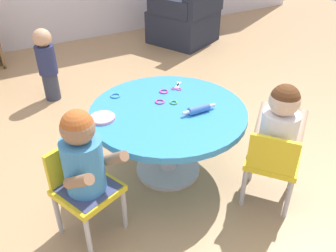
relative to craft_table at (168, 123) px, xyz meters
name	(u,v)px	position (x,y,z in m)	size (l,w,h in m)	color
ground_plane	(168,170)	(0.00, 0.00, -0.39)	(10.00, 10.00, 0.00)	tan
craft_table	(168,123)	(0.00, 0.00, 0.00)	(1.00, 1.00, 0.49)	silver
child_chair_left	(83,186)	(-0.64, -0.21, -0.08)	(0.39, 0.39, 0.54)	#B7B7BC
seated_child_left	(83,156)	(-0.63, -0.25, 0.14)	(0.37, 0.42, 0.51)	#3F4772
child_chair_right	(272,162)	(0.39, -0.55, -0.08)	(0.42, 0.42, 0.54)	#B7B7BC
seated_child_right	(280,126)	(0.42, -0.53, 0.14)	(0.44, 0.42, 0.51)	#3F4772
armchair_dark	(187,18)	(1.49, 2.15, -0.08)	(0.93, 0.94, 0.85)	#232838
toddler_standing	(47,63)	(-0.42, 1.45, -0.03)	(0.17, 0.17, 0.67)	#33384C
rolling_pin	(199,109)	(0.15, -0.13, 0.13)	(0.23, 0.05, 0.05)	#3F72CC
craft_scissors	(177,87)	(0.21, 0.23, 0.10)	(0.13, 0.13, 0.01)	silver
playdough_blob_0	(102,118)	(-0.40, 0.09, 0.11)	(0.15, 0.15, 0.02)	pink
cookie_cutter_0	(160,102)	(0.00, 0.11, 0.11)	(0.06, 0.06, 0.01)	#D83FA5
cookie_cutter_1	(174,102)	(0.07, 0.05, 0.11)	(0.05, 0.05, 0.01)	#4CB259
cookie_cutter_2	(115,96)	(-0.22, 0.33, 0.11)	(0.07, 0.07, 0.01)	#3F99D8
cookie_cutter_3	(164,91)	(0.09, 0.22, 0.11)	(0.06, 0.06, 0.01)	#D83FA5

